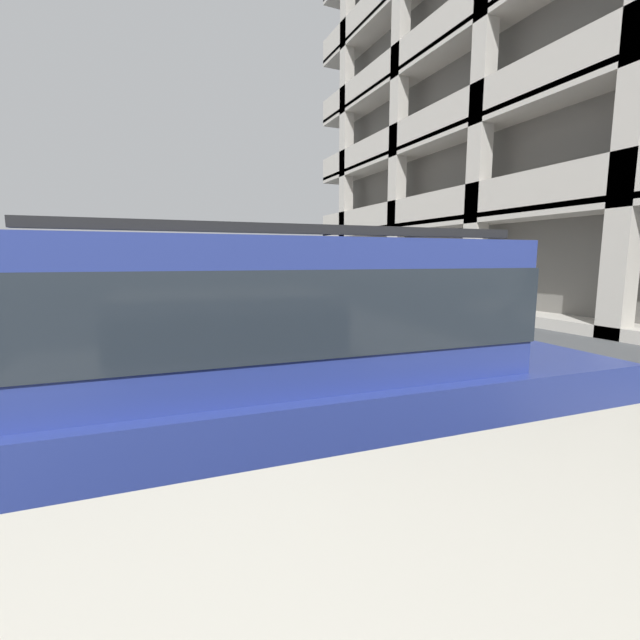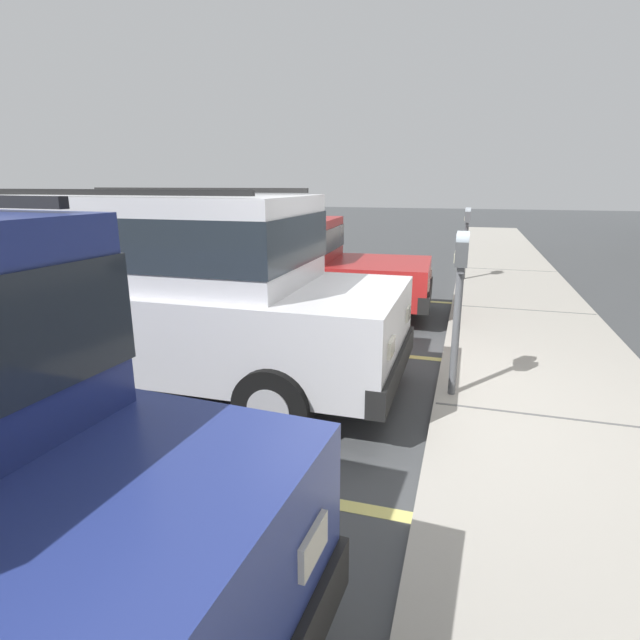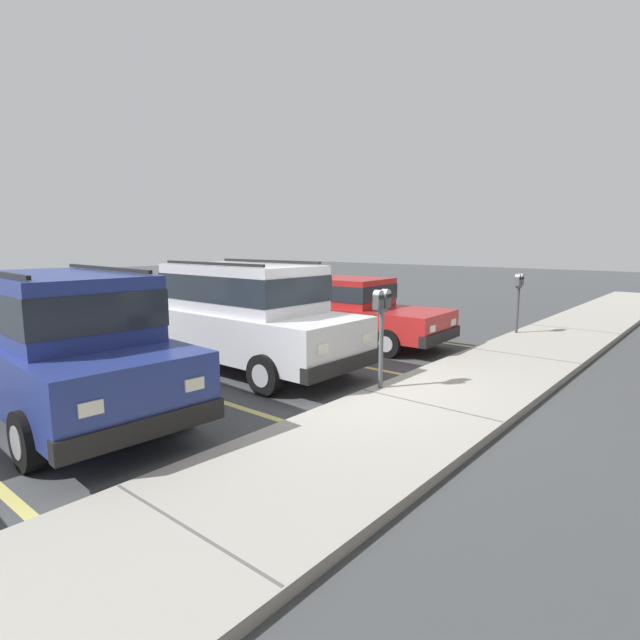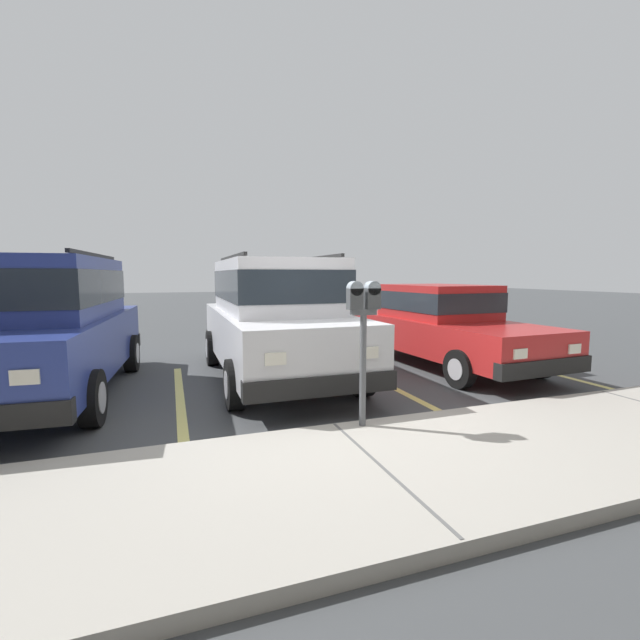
{
  "view_description": "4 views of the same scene",
  "coord_description": "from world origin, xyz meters",
  "px_view_note": "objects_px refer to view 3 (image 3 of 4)",
  "views": [
    {
      "loc": [
        6.11,
        -3.4,
        1.85
      ],
      "look_at": [
        0.04,
        -0.7,
        0.91
      ],
      "focal_mm": 24.0,
      "sensor_mm": 36.0,
      "label": 1
    },
    {
      "loc": [
        4.37,
        0.41,
        2.09
      ],
      "look_at": [
        -0.43,
        -1.03,
        0.71
      ],
      "focal_mm": 28.0,
      "sensor_mm": 36.0,
      "label": 2
    },
    {
      "loc": [
        6.13,
        4.5,
        2.39
      ],
      "look_at": [
        0.28,
        -0.43,
        1.18
      ],
      "focal_mm": 28.0,
      "sensor_mm": 36.0,
      "label": 3
    },
    {
      "loc": [
        1.64,
        4.41,
        1.73
      ],
      "look_at": [
        -0.08,
        -0.5,
        1.18
      ],
      "focal_mm": 24.0,
      "sensor_mm": 36.0,
      "label": 4
    }
  ],
  "objects_px": {
    "red_sedan": "(351,309)",
    "parking_meter_near": "(382,315)",
    "silver_suv": "(244,312)",
    "parking_meter_far": "(519,289)",
    "dark_hatchback": "(61,339)"
  },
  "relations": [
    {
      "from": "parking_meter_far",
      "to": "dark_hatchback",
      "type": "bearing_deg",
      "value": -15.95
    },
    {
      "from": "red_sedan",
      "to": "dark_hatchback",
      "type": "relative_size",
      "value": 0.93
    },
    {
      "from": "red_sedan",
      "to": "dark_hatchback",
      "type": "xyz_separation_m",
      "value": [
        6.58,
        -0.02,
        0.27
      ]
    },
    {
      "from": "silver_suv",
      "to": "parking_meter_far",
      "type": "height_order",
      "value": "silver_suv"
    },
    {
      "from": "silver_suv",
      "to": "dark_hatchback",
      "type": "xyz_separation_m",
      "value": [
        3.32,
        0.04,
        0.0
      ]
    },
    {
      "from": "parking_meter_near",
      "to": "parking_meter_far",
      "type": "height_order",
      "value": "parking_meter_near"
    },
    {
      "from": "parking_meter_near",
      "to": "dark_hatchback",
      "type": "bearing_deg",
      "value": -38.14
    },
    {
      "from": "red_sedan",
      "to": "parking_meter_near",
      "type": "bearing_deg",
      "value": 40.39
    },
    {
      "from": "dark_hatchback",
      "to": "parking_meter_far",
      "type": "distance_m",
      "value": 10.21
    },
    {
      "from": "parking_meter_near",
      "to": "parking_meter_far",
      "type": "relative_size",
      "value": 1.05
    },
    {
      "from": "parking_meter_far",
      "to": "red_sedan",
      "type": "bearing_deg",
      "value": -40.74
    },
    {
      "from": "red_sedan",
      "to": "parking_meter_near",
      "type": "relative_size",
      "value": 2.94
    },
    {
      "from": "silver_suv",
      "to": "red_sedan",
      "type": "bearing_deg",
      "value": 178.72
    },
    {
      "from": "parking_meter_near",
      "to": "red_sedan",
      "type": "bearing_deg",
      "value": -136.84
    },
    {
      "from": "red_sedan",
      "to": "dark_hatchback",
      "type": "distance_m",
      "value": 6.59
    }
  ]
}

